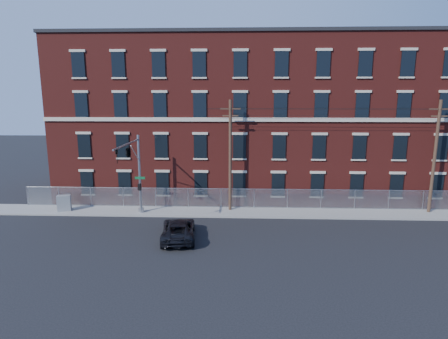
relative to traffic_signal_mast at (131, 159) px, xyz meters
name	(u,v)px	position (x,y,z in m)	size (l,w,h in m)	color
ground	(203,232)	(6.00, -2.18, -5.39)	(140.00, 140.00, 0.00)	black
sidewalk	(341,213)	(18.00, 2.82, -5.33)	(65.00, 3.00, 0.12)	gray
mill_building	(323,117)	(18.00, 11.75, 2.76)	(55.30, 14.32, 16.30)	maroon
chain_link_fence	(338,199)	(18.00, 4.12, -4.33)	(59.06, 0.06, 1.85)	#A5A8AD
traffic_signal_mast	(131,159)	(0.00, 0.00, 0.00)	(0.90, 6.75, 7.00)	#9EA0A5
utility_pole_near	(230,154)	(8.00, 3.42, -0.05)	(1.80, 0.28, 10.00)	#4A3325
utility_pole_mid	(435,155)	(26.00, 3.42, -0.05)	(1.80, 0.28, 10.00)	#4A3325
overhead_wires	(440,111)	(26.00, 3.42, 3.73)	(40.00, 0.62, 0.62)	black
pickup_truck	(178,229)	(4.32, -3.50, -4.67)	(2.37, 5.14, 1.43)	black
utility_cabinet	(64,203)	(-7.12, 2.45, -4.55)	(1.16, 0.58, 1.44)	slate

